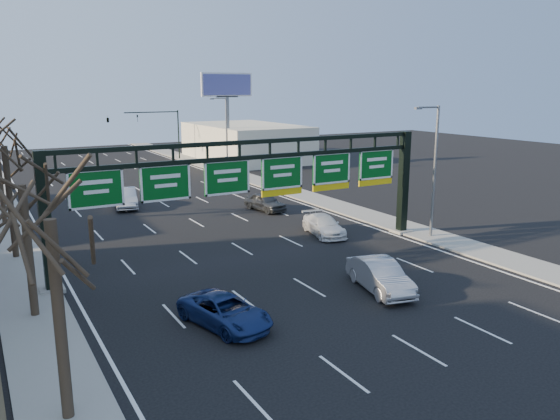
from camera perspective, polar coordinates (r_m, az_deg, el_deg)
ground at (r=27.15m, az=5.35°, el=-9.34°), size 160.00×160.00×0.00m
sidewalk_left at (r=41.79m, az=-26.37°, el=-2.65°), size 3.00×120.00×0.12m
sidewalk_right at (r=49.94m, az=4.23°, el=0.99°), size 3.00×120.00×0.12m
lane_markings at (r=44.24m, az=-9.67°, el=-0.76°), size 21.60×120.00×0.01m
sign_gantry at (r=32.58m, az=-2.35°, el=2.91°), size 24.60×1.20×7.20m
building_right_distant at (r=78.92m, az=-3.63°, el=7.10°), size 12.00×20.00×5.00m
tree_near at (r=16.82m, az=-23.22°, el=2.51°), size 3.60×3.60×8.86m
tree_gantry at (r=25.75m, az=-25.61°, el=4.66°), size 3.60×3.60×8.48m
tree_mid at (r=35.63m, az=-27.05°, el=7.61°), size 3.60×3.60×9.24m
streetlight_near at (r=38.23m, az=15.75°, el=4.58°), size 2.15×0.22×9.00m
streetlight_far at (r=66.49m, az=-5.70°, el=8.25°), size 2.15×0.22×9.00m
billboard_right at (r=71.88m, az=-5.55°, el=11.76°), size 7.00×0.50×12.00m
traffic_signal_mast at (r=78.33m, az=-14.88°, el=8.86°), size 10.16×0.54×7.00m
car_blue_suv at (r=24.21m, az=-5.78°, el=-10.48°), size 3.31×5.16×1.33m
car_silver_sedan at (r=28.42m, az=10.42°, el=-6.77°), size 2.68×5.08×1.59m
car_white_wagon at (r=38.50m, az=4.58°, el=-1.60°), size 2.81×4.97×1.36m
car_grey_far at (r=45.98m, az=-1.57°, el=0.85°), size 2.36×4.48×1.45m
car_silver_distant at (r=48.95m, az=-15.84°, el=1.21°), size 2.65×5.26×1.66m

